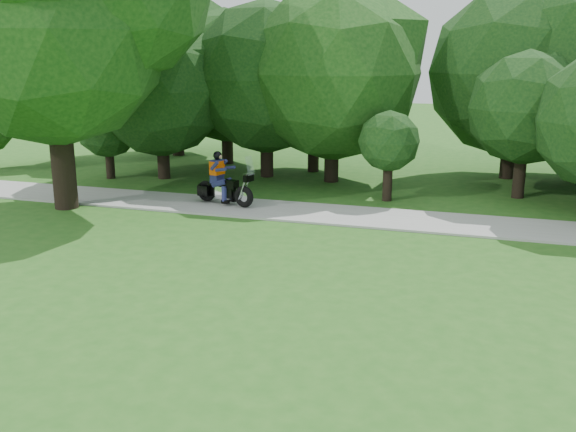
# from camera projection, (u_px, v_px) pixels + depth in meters

# --- Properties ---
(ground) EXTENTS (100.00, 100.00, 0.00)m
(ground) POSITION_uv_depth(u_px,v_px,m) (384.00, 351.00, 9.86)
(ground) COLOR #255C1A
(ground) RESTS_ON ground
(walkway) EXTENTS (60.00, 2.20, 0.06)m
(walkway) POSITION_uv_depth(u_px,v_px,m) (433.00, 222.00, 17.23)
(walkway) COLOR gray
(walkway) RESTS_ON ground
(tree_line) EXTENTS (38.85, 11.51, 7.56)m
(tree_line) POSITION_uv_depth(u_px,v_px,m) (514.00, 79.00, 21.66)
(tree_line) COLOR black
(tree_line) RESTS_ON ground
(big_tree_west) EXTENTS (8.64, 6.56, 9.96)m
(big_tree_west) POSITION_uv_depth(u_px,v_px,m) (56.00, 4.00, 17.85)
(big_tree_west) COLOR black
(big_tree_west) RESTS_ON ground
(touring_motorcycle) EXTENTS (2.04, 1.01, 1.58)m
(touring_motorcycle) POSITION_uv_depth(u_px,v_px,m) (221.00, 185.00, 19.04)
(touring_motorcycle) COLOR black
(touring_motorcycle) RESTS_ON walkway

